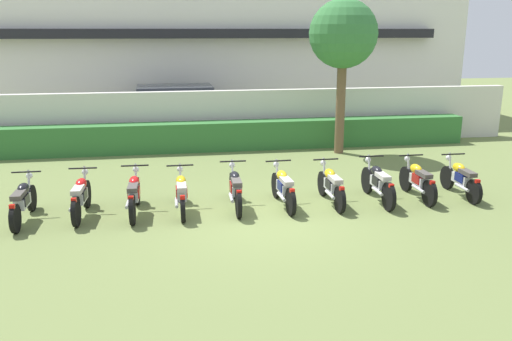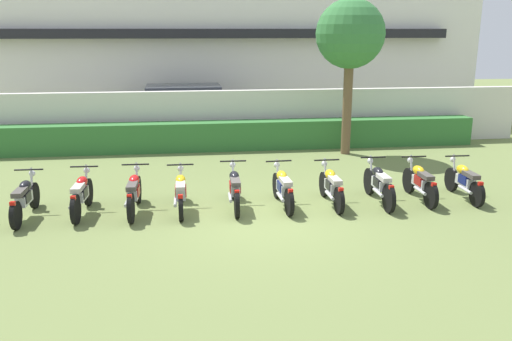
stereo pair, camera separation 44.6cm
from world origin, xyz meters
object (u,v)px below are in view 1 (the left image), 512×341
motorcycle_in_row_9 (461,178)px  tree_near_inspector (343,36)px  motorcycle_in_row_7 (378,182)px  motorcycle_in_row_8 (418,180)px  parked_car (180,112)px  motorcycle_in_row_4 (235,188)px  motorcycle_in_row_6 (331,185)px  motorcycle_in_row_2 (134,194)px  motorcycle_in_row_1 (81,196)px  motorcycle_in_row_0 (23,201)px  motorcycle_in_row_3 (181,192)px  motorcycle_in_row_5 (283,187)px

motorcycle_in_row_9 → tree_near_inspector: bearing=16.6°
motorcycle_in_row_7 → motorcycle_in_row_9: size_ratio=1.10×
motorcycle_in_row_8 → tree_near_inspector: bearing=3.8°
parked_car → motorcycle_in_row_7: 9.59m
motorcycle_in_row_8 → motorcycle_in_row_4: bearing=89.9°
motorcycle_in_row_6 → motorcycle_in_row_9: size_ratio=1.03×
motorcycle_in_row_2 → motorcycle_in_row_1: bearing=89.9°
motorcycle_in_row_0 → motorcycle_in_row_6: 6.64m
motorcycle_in_row_0 → motorcycle_in_row_2: size_ratio=0.98×
motorcycle_in_row_9 → motorcycle_in_row_4: bearing=90.5°
motorcycle_in_row_6 → motorcycle_in_row_9: motorcycle_in_row_6 is taller
parked_car → motorcycle_in_row_8: bearing=-59.7°
motorcycle_in_row_2 → motorcycle_in_row_8: 6.51m
parked_car → motorcycle_in_row_2: bearing=-99.7°
parked_car → motorcycle_in_row_8: parked_car is taller
tree_near_inspector → motorcycle_in_row_9: bearing=-74.3°
motorcycle_in_row_2 → motorcycle_in_row_7: bearing=-89.0°
parked_car → motorcycle_in_row_2: parked_car is taller
motorcycle_in_row_1 → motorcycle_in_row_2: (1.11, -0.03, 0.00)m
motorcycle_in_row_2 → tree_near_inspector: bearing=-49.9°
tree_near_inspector → motorcycle_in_row_9: tree_near_inspector is taller
parked_car → motorcycle_in_row_3: parked_car is taller
motorcycle_in_row_2 → motorcycle_in_row_7: (5.50, -0.04, 0.00)m
motorcycle_in_row_7 → motorcycle_in_row_9: (2.10, 0.05, -0.02)m
motorcycle_in_row_5 → motorcycle_in_row_4: bearing=84.1°
motorcycle_in_row_0 → motorcycle_in_row_6: (6.64, 0.04, 0.00)m
motorcycle_in_row_8 → parked_car: bearing=32.2°
motorcycle_in_row_5 → motorcycle_in_row_2: bearing=87.2°
motorcycle_in_row_1 → motorcycle_in_row_7: 6.61m
tree_near_inspector → motorcycle_in_row_1: size_ratio=2.62×
motorcycle_in_row_2 → motorcycle_in_row_9: 7.60m
motorcycle_in_row_4 → parked_car: bearing=7.9°
motorcycle_in_row_2 → motorcycle_in_row_3: motorcycle_in_row_2 is taller
motorcycle_in_row_9 → motorcycle_in_row_1: bearing=90.7°
motorcycle_in_row_0 → motorcycle_in_row_1: 1.15m
tree_near_inspector → motorcycle_in_row_5: 6.62m
motorcycle_in_row_2 → motorcycle_in_row_4: motorcycle_in_row_2 is taller
motorcycle_in_row_4 → motorcycle_in_row_5: motorcycle_in_row_4 is taller
motorcycle_in_row_8 → motorcycle_in_row_9: size_ratio=1.01×
motorcycle_in_row_8 → motorcycle_in_row_7: bearing=93.5°
motorcycle_in_row_4 → motorcycle_in_row_2: bearing=92.7°
motorcycle_in_row_0 → motorcycle_in_row_1: size_ratio=1.04×
motorcycle_in_row_1 → motorcycle_in_row_3: bearing=-88.9°
tree_near_inspector → motorcycle_in_row_7: tree_near_inspector is taller
motorcycle_in_row_0 → motorcycle_in_row_9: same height
motorcycle_in_row_0 → motorcycle_in_row_6: motorcycle_in_row_6 is taller
motorcycle_in_row_9 → motorcycle_in_row_6: bearing=91.6°
motorcycle_in_row_6 → parked_car: bearing=19.8°
motorcycle_in_row_6 → motorcycle_in_row_9: (3.22, 0.04, -0.00)m
motorcycle_in_row_1 → motorcycle_in_row_8: motorcycle_in_row_1 is taller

